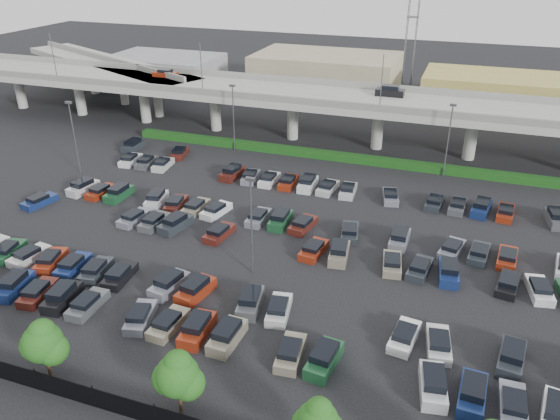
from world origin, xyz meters
name	(u,v)px	position (x,y,z in m)	size (l,w,h in m)	color
ground	(279,235)	(0.00, 0.00, 0.00)	(280.00, 280.00, 0.00)	black
overpass	(347,102)	(-0.17, 32.03, 6.97)	(150.00, 13.00, 15.80)	gray
on_ramp	(108,66)	(-52.10, 43.05, 6.86)	(50.93, 30.13, 8.80)	gray
hedge	(335,156)	(0.00, 25.00, 0.55)	(66.00, 1.60, 1.10)	#143910
fence	(142,412)	(-0.05, -28.00, 0.90)	(70.00, 0.10, 2.00)	black
tree_row	(159,371)	(0.70, -26.53, 3.52)	(65.07, 3.66, 5.94)	#332316
parked_cars	(258,246)	(-1.00, -3.89, 0.62)	(63.13, 41.70, 1.67)	#494C50
light_poles	(251,173)	(-4.13, 2.00, 6.24)	(66.90, 48.38, 10.30)	#505055
distant_buildings	(442,86)	(12.38, 61.81, 3.74)	(138.00, 24.00, 9.00)	gray
comm_tower	(413,14)	(4.00, 74.00, 15.61)	(2.40, 2.40, 30.00)	#505055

